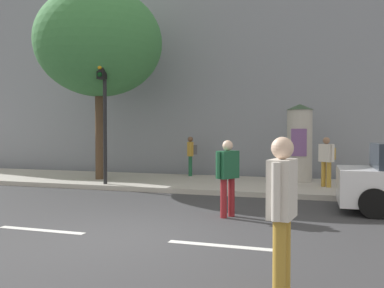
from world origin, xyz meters
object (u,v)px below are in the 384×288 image
traffic_light (103,98)px  poster_column (300,142)px  pedestrian_in_dark_shirt (327,158)px  pedestrian_in_light_jacket (282,204)px  pedestrian_with_bag (228,172)px  pedestrian_with_backpack (191,153)px  street_tree (99,43)px

traffic_light → poster_column: bearing=24.5°
pedestrian_in_dark_shirt → traffic_light: bearing=-167.2°
pedestrian_in_light_jacket → pedestrian_with_bag: (-1.51, 4.06, -0.07)m
pedestrian_with_backpack → pedestrian_in_dark_shirt: pedestrian_in_dark_shirt is taller
traffic_light → street_tree: street_tree is taller
pedestrian_with_backpack → pedestrian_in_dark_shirt: size_ratio=0.99×
poster_column → pedestrian_in_light_jacket: poster_column is taller
street_tree → traffic_light: bearing=-55.3°
traffic_light → pedestrian_in_light_jacket: bearing=-48.7°
street_tree → pedestrian_with_backpack: 5.20m
street_tree → pedestrian_with_backpack: bearing=36.5°
poster_column → traffic_light: bearing=-155.5°
pedestrian_in_light_jacket → pedestrian_in_dark_shirt: 8.64m
poster_column → street_tree: 7.76m
traffic_light → pedestrian_with_backpack: (1.86, 3.32, -1.87)m
pedestrian_in_light_jacket → pedestrian_in_dark_shirt: (0.54, 8.63, 0.00)m
poster_column → street_tree: size_ratio=0.39×
traffic_light → poster_column: (5.91, 2.69, -1.43)m
poster_column → pedestrian_in_light_jacket: 9.80m
pedestrian_with_backpack → pedestrian_in_light_jacket: bearing=-67.2°
poster_column → pedestrian_in_light_jacket: (0.33, -9.79, -0.44)m
poster_column → pedestrian_with_backpack: size_ratio=1.74×
poster_column → pedestrian_with_backpack: poster_column is taller
pedestrian_in_light_jacket → pedestrian_with_bag: bearing=110.4°
street_tree → pedestrian_with_backpack: (2.75, 2.04, -3.92)m
pedestrian_with_bag → pedestrian_in_dark_shirt: pedestrian_in_dark_shirt is taller
pedestrian_in_dark_shirt → pedestrian_with_backpack: bearing=160.1°
traffic_light → street_tree: bearing=124.7°
street_tree → poster_column: bearing=11.8°
poster_column → pedestrian_in_light_jacket: size_ratio=1.48×
traffic_light → street_tree: (-0.89, 1.28, 2.04)m
poster_column → pedestrian_in_dark_shirt: 1.51m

